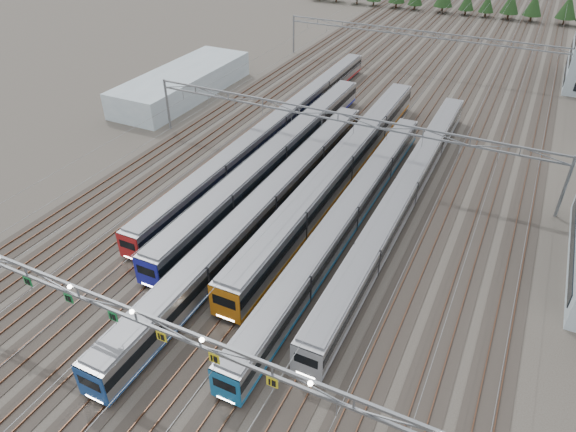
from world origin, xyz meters
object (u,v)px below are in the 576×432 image
at_px(train_b, 277,156).
at_px(gantry_far, 422,39).
at_px(train_c, 265,207).
at_px(train_e, 346,216).
at_px(train_f, 405,192).
at_px(west_shed, 183,83).
at_px(train_d, 341,167).
at_px(gantry_mid, 338,123).
at_px(gantry_near, 134,318).
at_px(train_a, 278,125).

height_order(train_b, gantry_far, gantry_far).
bearing_deg(train_c, train_e, 15.10).
distance_m(train_b, train_f, 18.05).
bearing_deg(west_shed, train_f, -22.40).
relative_size(train_b, train_d, 0.97).
bearing_deg(train_e, train_d, 114.78).
distance_m(gantry_mid, west_shed, 37.24).
distance_m(gantry_near, gantry_mid, 40.12).
bearing_deg(gantry_far, train_e, -83.45).
bearing_deg(west_shed, train_c, -42.07).
bearing_deg(train_b, train_c, -68.97).
distance_m(train_a, gantry_near, 46.49).
bearing_deg(train_e, west_shed, 147.07).
bearing_deg(gantry_far, train_a, -105.60).
relative_size(train_c, gantry_far, 0.98).
xyz_separation_m(train_c, gantry_mid, (2.25, 16.25, 4.23)).
distance_m(train_a, gantry_mid, 12.96).
bearing_deg(gantry_mid, train_c, -97.88).
xyz_separation_m(train_a, gantry_mid, (11.25, -4.72, 4.39)).
xyz_separation_m(train_a, train_b, (4.50, -9.26, 0.13)).
bearing_deg(gantry_near, gantry_far, 89.97).
bearing_deg(train_e, train_b, 145.51).
bearing_deg(gantry_near, west_shed, 123.08).
bearing_deg(gantry_near, gantry_mid, 89.93).
distance_m(gantry_near, west_shed, 63.58).
height_order(train_d, train_e, train_d).
height_order(train_c, gantry_mid, gantry_mid).
distance_m(train_c, gantry_mid, 16.94).
height_order(gantry_far, west_shed, gantry_far).
relative_size(gantry_mid, west_shed, 1.88).
bearing_deg(train_d, train_b, -177.00).
xyz_separation_m(train_b, train_c, (4.50, -11.70, 0.03)).
distance_m(train_a, train_b, 10.30).
xyz_separation_m(train_c, train_d, (4.50, 12.17, 0.18)).
xyz_separation_m(train_a, gantry_near, (11.20, -44.84, 5.09)).
xyz_separation_m(train_e, west_shed, (-41.40, 26.81, 0.19)).
relative_size(train_b, gantry_near, 0.96).
distance_m(train_d, train_f, 9.19).
xyz_separation_m(gantry_near, west_shed, (-34.60, 53.11, -4.88)).
bearing_deg(train_b, gantry_mid, 33.94).
relative_size(train_c, train_e, 1.08).
relative_size(train_e, west_shed, 1.71).
bearing_deg(train_c, train_f, 37.41).
relative_size(train_f, west_shed, 1.92).
distance_m(train_e, train_f, 9.09).
height_order(train_b, train_d, train_d).
distance_m(gantry_mid, gantry_far, 45.00).
distance_m(train_b, train_e, 16.38).
relative_size(train_e, gantry_near, 0.91).
bearing_deg(train_a, west_shed, 160.52).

